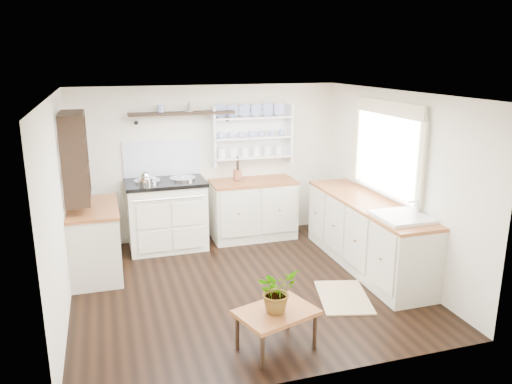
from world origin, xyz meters
TOP-DOWN VIEW (x-y plane):
  - floor at (0.00, 0.00)m, footprint 4.00×3.80m
  - wall_back at (0.00, 1.90)m, footprint 4.00×0.02m
  - wall_right at (2.00, 0.00)m, footprint 0.02×3.80m
  - wall_left at (-2.00, 0.00)m, footprint 0.02×3.80m
  - ceiling at (0.00, 0.00)m, footprint 4.00×3.80m
  - window at (1.95, 0.15)m, footprint 0.08×1.55m
  - aga_cooker at (-0.71, 1.57)m, footprint 1.12×0.77m
  - back_cabinets at (0.60, 1.60)m, footprint 1.27×0.63m
  - right_cabinets at (1.70, 0.10)m, footprint 0.62×2.43m
  - belfast_sink at (1.70, -0.65)m, footprint 0.55×0.60m
  - left_cabinets at (-1.70, 0.90)m, footprint 0.62×1.13m
  - plate_rack at (0.65, 1.86)m, footprint 1.20×0.22m
  - high_shelf at (-0.40, 1.78)m, footprint 1.50×0.29m
  - left_shelving at (-1.84, 0.90)m, footprint 0.28×0.80m
  - kettle at (-0.99, 1.45)m, footprint 0.20×0.20m
  - utensil_crock at (0.38, 1.68)m, footprint 0.12×0.12m
  - center_table at (-0.07, -1.37)m, footprint 0.84×0.71m
  - potted_plant at (-0.07, -1.37)m, footprint 0.47×0.45m
  - floor_rug at (1.01, -0.64)m, footprint 0.75×0.96m

SIDE VIEW (x-z plane):
  - floor at x=0.00m, z-range -0.01..0.01m
  - floor_rug at x=1.01m, z-range 0.00..0.02m
  - center_table at x=-0.07m, z-range 0.15..0.54m
  - right_cabinets at x=1.70m, z-range 0.01..0.91m
  - left_cabinets at x=-1.70m, z-range 0.01..0.91m
  - back_cabinets at x=0.60m, z-range 0.01..0.91m
  - aga_cooker at x=-0.71m, z-range -0.01..1.02m
  - potted_plant at x=-0.07m, z-range 0.39..0.81m
  - belfast_sink at x=1.70m, z-range 0.58..1.03m
  - utensil_crock at x=0.38m, z-range 0.91..1.05m
  - kettle at x=-0.99m, z-range 0.93..1.17m
  - wall_back at x=0.00m, z-range 0.00..2.30m
  - wall_right at x=2.00m, z-range 0.00..2.30m
  - wall_left at x=-2.00m, z-range 0.00..2.30m
  - left_shelving at x=-1.84m, z-range 1.02..2.08m
  - plate_rack at x=0.65m, z-range 1.11..2.01m
  - window at x=1.95m, z-range 0.95..2.17m
  - high_shelf at x=-0.40m, z-range 1.83..1.99m
  - ceiling at x=0.00m, z-range 2.29..2.30m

